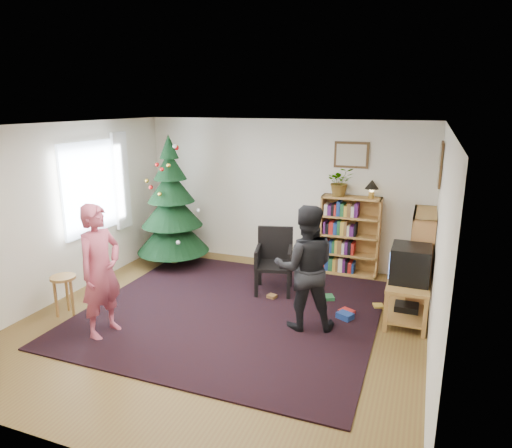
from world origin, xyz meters
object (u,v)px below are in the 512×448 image
(person_by_chair, at_px, (305,268))
(person_standing, at_px, (101,271))
(picture_right, at_px, (441,164))
(christmas_tree, at_px, (172,212))
(crt_tv, at_px, (410,264))
(bookshelf_back, at_px, (350,235))
(potted_plant, at_px, (340,182))
(tv_stand, at_px, (407,296))
(armchair, at_px, (276,258))
(bookshelf_right, at_px, (421,256))
(picture_back, at_px, (351,155))
(table_lamp, at_px, (372,186))
(stool, at_px, (64,285))

(person_by_chair, bearing_deg, person_standing, 5.92)
(picture_right, xyz_separation_m, christmas_tree, (-4.21, -0.05, -1.01))
(crt_tv, bearing_deg, person_standing, -153.52)
(bookshelf_back, height_order, potted_plant, potted_plant)
(tv_stand, bearing_deg, bookshelf_back, 124.88)
(picture_right, distance_m, armchair, 2.64)
(person_standing, bearing_deg, tv_stand, -55.82)
(bookshelf_right, height_order, person_by_chair, person_by_chair)
(picture_back, xyz_separation_m, tv_stand, (1.07, -1.57, -1.62))
(person_by_chair, distance_m, potted_plant, 2.24)
(table_lamp, bearing_deg, bookshelf_back, 180.00)
(picture_back, distance_m, crt_tv, 2.23)
(tv_stand, relative_size, armchair, 0.97)
(bookshelf_back, distance_m, stool, 4.38)
(table_lamp, bearing_deg, crt_tv, -64.04)
(picture_back, relative_size, bookshelf_back, 0.42)
(person_by_chair, bearing_deg, armchair, -73.63)
(person_by_chair, xyz_separation_m, table_lamp, (0.50, 2.11, 0.70))
(crt_tv, xyz_separation_m, table_lamp, (-0.70, 1.44, 0.72))
(tv_stand, bearing_deg, table_lamp, 116.05)
(bookshelf_back, distance_m, potted_plant, 0.89)
(picture_back, bearing_deg, table_lamp, -20.24)
(stool, bearing_deg, bookshelf_back, 41.59)
(crt_tv, height_order, armchair, crt_tv)
(potted_plant, bearing_deg, crt_tv, -50.17)
(crt_tv, height_order, stool, crt_tv)
(bookshelf_back, xyz_separation_m, stool, (-3.27, -2.90, -0.24))
(picture_back, bearing_deg, stool, -136.53)
(stool, xyz_separation_m, person_by_chair, (3.07, 0.79, 0.37))
(picture_back, xyz_separation_m, person_by_chair, (-0.13, -2.24, -1.16))
(picture_back, distance_m, bookshelf_back, 1.29)
(picture_right, relative_size, armchair, 0.62)
(tv_stand, relative_size, person_by_chair, 0.59)
(bookshelf_right, bearing_deg, picture_back, 54.36)
(bookshelf_right, xyz_separation_m, potted_plant, (-1.32, 0.72, 0.87))
(person_standing, relative_size, person_by_chair, 1.03)
(picture_right, relative_size, tv_stand, 0.64)
(person_standing, relative_size, potted_plant, 3.52)
(bookshelf_back, relative_size, person_standing, 0.79)
(tv_stand, bearing_deg, armchair, 170.37)
(tv_stand, bearing_deg, christmas_tree, 168.51)
(potted_plant, bearing_deg, armchair, -122.11)
(picture_back, distance_m, tv_stand, 2.50)
(tv_stand, xyz_separation_m, stool, (-4.27, -1.46, 0.09))
(picture_back, distance_m, bookshelf_right, 1.95)
(bookshelf_right, relative_size, tv_stand, 1.40)
(potted_plant, bearing_deg, stool, -136.61)
(picture_back, xyz_separation_m, person_standing, (-2.36, -3.28, -1.13))
(tv_stand, bearing_deg, crt_tv, -180.00)
(christmas_tree, height_order, table_lamp, christmas_tree)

